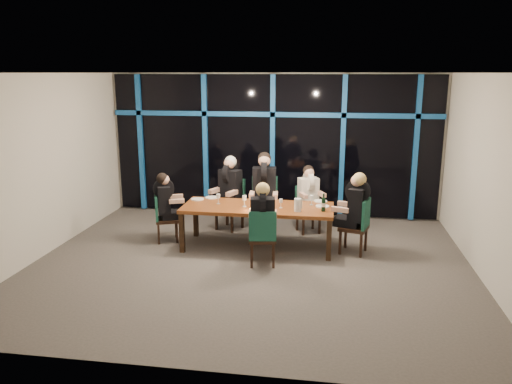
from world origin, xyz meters
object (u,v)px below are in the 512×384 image
Objects in this scene: chair_end_left at (163,216)px; water_pitcher at (298,205)px; chair_far_right at (307,206)px; chair_near_mid at (263,235)px; dining_table at (258,210)px; diner_far_left at (229,182)px; diner_far_mid at (264,181)px; diner_end_left at (166,197)px; wine_bottle at (323,204)px; chair_end_right at (359,223)px; chair_far_left at (232,201)px; diner_end_right at (355,201)px; diner_near_mid at (263,211)px; chair_far_mid at (264,201)px; diner_far_right at (309,189)px.

chair_end_left is 3.98× the size of water_pitcher.
chair_near_mid is at bearing -131.85° from chair_far_right.
dining_table is at bearing -113.05° from chair_end_left.
water_pitcher reaches higher than dining_table.
chair_near_mid reaches higher than chair_end_left.
diner_far_mid is (0.70, -0.11, 0.07)m from diner_far_left.
diner_end_left is at bearing 176.93° from dining_table.
diner_far_left is 2.15m from wine_bottle.
chair_far_right is 1.45m from chair_end_right.
diner_far_mid is at bearing -86.37° from chair_end_left.
chair_far_left is 1.90m from water_pitcher.
wine_bottle is at bearing -115.92° from diner_end_left.
chair_end_left reaches higher than dining_table.
diner_end_left is at bearing -115.06° from diner_far_left.
chair_end_left is 1.99m from diner_far_mid.
diner_end_right is at bearing -112.81° from diner_end_left.
wine_bottle is at bearing -151.05° from chair_near_mid.
diner_far_left is 2.56m from diner_end_right.
dining_table is 2.64× the size of chair_far_left.
diner_end_right is at bearing 8.59° from water_pitcher.
diner_far_left is at bearing -96.61° from diner_end_right.
diner_near_mid is at bearing -87.94° from diner_far_mid.
chair_far_mid is at bearing 90.88° from dining_table.
diner_far_mid is at bearing -91.10° from diner_near_mid.
wine_bottle is (2.88, -0.22, 0.38)m from chair_end_left.
chair_near_mid is 0.38m from diner_near_mid.
chair_far_right is at bearing 90.00° from diner_far_right.
diner_near_mid is at bearing -41.65° from chair_far_left.
chair_far_left is at bearing -73.30° from chair_near_mid.
wine_bottle reaches higher than chair_near_mid.
diner_near_mid reaches higher than chair_far_left.
water_pitcher is (1.38, -1.28, 0.31)m from chair_far_left.
diner_far_right is at bearing 50.26° from dining_table.
diner_near_mid is 0.75m from water_pitcher.
diner_far_mid is (-0.01, 0.86, 0.33)m from dining_table.
chair_far_right is (0.80, 1.07, -0.19)m from dining_table.
diner_far_right is at bearing -90.00° from chair_far_right.
water_pitcher is (0.51, 0.55, -0.02)m from diner_near_mid.
chair_end_left is 1.00× the size of diner_far_right.
chair_near_mid is 1.03× the size of diner_near_mid.
chair_end_right is 1.41m from diner_far_right.
diner_far_left reaches higher than chair_far_left.
chair_end_left is 2.92m from wine_bottle.
dining_table is 1.31m from diner_far_right.
diner_end_right reaches higher than diner_far_right.
diner_far_right is 1.02× the size of diner_end_left.
diner_far_right is 3.97× the size of water_pitcher.
diner_far_right reaches higher than dining_table.
chair_end_left is 0.93× the size of diner_end_right.
chair_end_right is 1.13× the size of diner_end_left.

